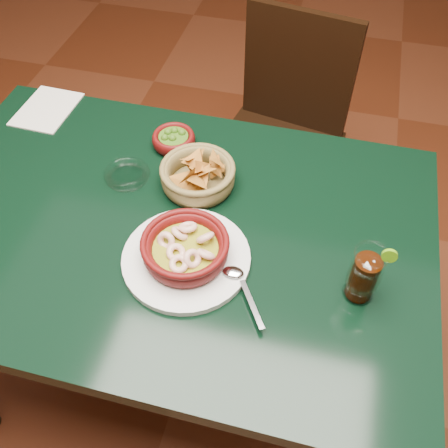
% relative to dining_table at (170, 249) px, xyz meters
% --- Properties ---
extents(ground, '(7.00, 7.00, 0.00)m').
position_rel_dining_table_xyz_m(ground, '(0.00, 0.00, -0.65)').
color(ground, '#471C0C').
rests_on(ground, ground).
extents(dining_table, '(1.20, 0.80, 0.75)m').
position_rel_dining_table_xyz_m(dining_table, '(0.00, 0.00, 0.00)').
color(dining_table, black).
rests_on(dining_table, ground).
extents(dining_chair, '(0.47, 0.47, 0.87)m').
position_rel_dining_table_xyz_m(dining_chair, '(0.16, 0.70, -0.17)').
color(dining_chair, black).
rests_on(dining_chair, ground).
extents(shrimp_plate, '(0.33, 0.27, 0.08)m').
position_rel_dining_table_xyz_m(shrimp_plate, '(0.08, -0.09, 0.13)').
color(shrimp_plate, silver).
rests_on(shrimp_plate, dining_table).
extents(chip_basket, '(0.21, 0.21, 0.12)m').
position_rel_dining_table_xyz_m(chip_basket, '(0.04, 0.13, 0.13)').
color(chip_basket, olive).
rests_on(chip_basket, dining_table).
extents(guacamole_ramekin, '(0.13, 0.13, 0.04)m').
position_rel_dining_table_xyz_m(guacamole_ramekin, '(-0.07, 0.26, 0.12)').
color(guacamole_ramekin, '#490808').
rests_on(guacamole_ramekin, dining_table).
extents(cola_drink, '(0.13, 0.13, 0.15)m').
position_rel_dining_table_xyz_m(cola_drink, '(0.44, -0.08, 0.16)').
color(cola_drink, white).
rests_on(cola_drink, dining_table).
extents(glass_ashtray, '(0.12, 0.12, 0.03)m').
position_rel_dining_table_xyz_m(glass_ashtray, '(-0.14, 0.11, 0.11)').
color(glass_ashtray, white).
rests_on(glass_ashtray, dining_table).
extents(paper_menu, '(0.15, 0.19, 0.00)m').
position_rel_dining_table_xyz_m(paper_menu, '(-0.46, 0.31, 0.10)').
color(paper_menu, beige).
rests_on(paper_menu, dining_table).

